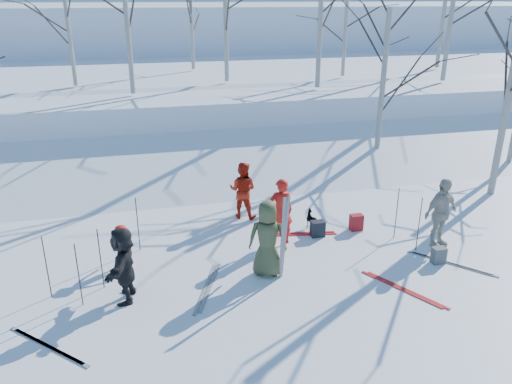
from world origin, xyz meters
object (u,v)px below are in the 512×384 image
object	(u,v)px
skier_red_seated	(123,246)
skier_cream_east	(441,213)
skier_redor_behind	(243,190)
backpack_dark	(318,229)
dog	(313,220)
skier_olive_center	(268,239)
backpack_red	(356,222)
skier_red_north	(281,211)
skier_grey_west	(124,265)
backpack_grey	(439,255)

from	to	relation	value
skier_red_seated	skier_cream_east	xyz separation A→B (m)	(7.34, -0.76, 0.36)
skier_redor_behind	backpack_dark	xyz separation A→B (m)	(1.57, -1.59, -0.58)
dog	backpack_dark	size ratio (longest dim) A/B	1.43
dog	skier_olive_center	bearing A→B (deg)	31.87
backpack_red	skier_red_seated	bearing A→B (deg)	-174.93
skier_red_north	skier_redor_behind	xyz separation A→B (m)	(-0.56, 1.71, -0.05)
skier_grey_west	skier_red_north	bearing A→B (deg)	124.36
skier_red_seated	skier_grey_west	xyz separation A→B (m)	(0.06, -1.33, 0.28)
skier_olive_center	skier_grey_west	bearing A→B (deg)	23.88
skier_red_north	backpack_red	world-z (taller)	skier_red_north
skier_redor_behind	skier_grey_west	world-z (taller)	skier_redor_behind
skier_olive_center	skier_grey_west	xyz separation A→B (m)	(-2.96, -0.26, -0.07)
skier_red_north	skier_cream_east	bearing A→B (deg)	166.03
skier_redor_behind	skier_cream_east	distance (m)	5.02
skier_red_seated	backpack_dark	size ratio (longest dim) A/B	2.50
skier_olive_center	backpack_grey	size ratio (longest dim) A/B	4.47
skier_olive_center	backpack_grey	world-z (taller)	skier_olive_center
dog	skier_redor_behind	bearing A→B (deg)	-51.94
skier_red_north	skier_cream_east	size ratio (longest dim) A/B	0.96
skier_redor_behind	dog	bearing A→B (deg)	173.31
dog	backpack_grey	xyz separation A→B (m)	(2.14, -2.35, -0.05)
skier_redor_behind	backpack_dark	bearing A→B (deg)	164.28
skier_redor_behind	backpack_red	size ratio (longest dim) A/B	3.72
backpack_red	backpack_dark	bearing A→B (deg)	-174.73
skier_red_seated	skier_grey_west	size ratio (longest dim) A/B	0.65
skier_olive_center	skier_redor_behind	distance (m)	3.08
backpack_grey	skier_redor_behind	bearing A→B (deg)	136.74
skier_olive_center	dog	xyz separation A→B (m)	(1.74, 1.89, -0.61)
skier_cream_east	skier_red_north	bearing A→B (deg)	147.44
skier_red_seated	skier_cream_east	size ratio (longest dim) A/B	0.58
backpack_dark	skier_red_seated	bearing A→B (deg)	-174.98
skier_grey_west	dog	world-z (taller)	skier_grey_west
skier_olive_center	skier_redor_behind	size ratio (longest dim) A/B	1.09
backpack_dark	skier_red_north	bearing A→B (deg)	-173.55
skier_redor_behind	backpack_grey	distance (m)	5.18
skier_red_north	skier_red_seated	distance (m)	3.74
dog	skier_grey_west	bearing A→B (deg)	9.06
skier_redor_behind	backpack_dark	distance (m)	2.31
backpack_grey	backpack_red	bearing A→B (deg)	118.10
skier_red_north	skier_red_seated	size ratio (longest dim) A/B	1.66
skier_red_north	dog	size ratio (longest dim) A/B	2.89
backpack_dark	backpack_red	bearing A→B (deg)	5.27
skier_red_north	skier_grey_west	bearing A→B (deg)	26.33
skier_olive_center	skier_grey_west	world-z (taller)	skier_olive_center
skier_red_north	backpack_dark	distance (m)	1.20
skier_cream_east	dog	world-z (taller)	skier_cream_east
skier_cream_east	backpack_dark	world-z (taller)	skier_cream_east
skier_grey_west	skier_red_seated	bearing A→B (deg)	-167.23
skier_grey_west	backpack_dark	size ratio (longest dim) A/B	3.88
skier_red_north	backpack_grey	size ratio (longest dim) A/B	4.36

